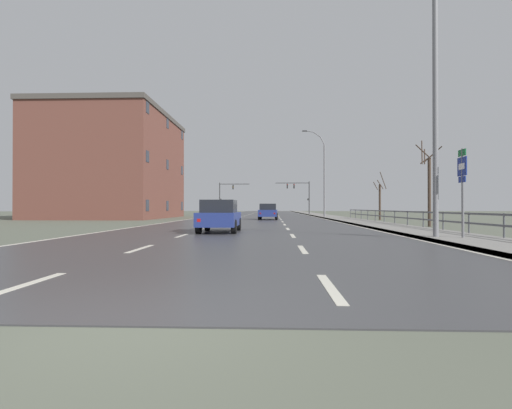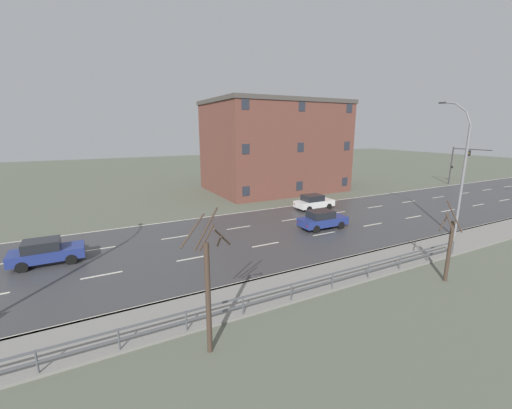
% 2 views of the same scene
% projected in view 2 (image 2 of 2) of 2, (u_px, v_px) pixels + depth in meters
% --- Properties ---
extents(ground_plane, '(160.00, 160.00, 0.12)m').
position_uv_depth(ground_plane, '(411.00, 209.00, 33.98)').
color(ground_plane, '#5B6051').
extents(road_asphalt_strip, '(14.00, 120.00, 0.03)m').
position_uv_depth(road_asphalt_strip, '(477.00, 198.00, 39.38)').
color(road_asphalt_strip, '#3D3D3F').
rests_on(road_asphalt_strip, ground).
extents(guardrail, '(0.07, 36.01, 1.00)m').
position_uv_depth(guardrail, '(186.00, 318.00, 13.14)').
color(guardrail, '#515459').
rests_on(guardrail, ground).
extents(street_lamp_midground, '(2.69, 0.24, 10.29)m').
position_uv_depth(street_lamp_midground, '(461.00, 173.00, 24.15)').
color(street_lamp_midground, slate).
rests_on(street_lamp_midground, ground).
extents(traffic_signal_left, '(5.41, 0.36, 5.63)m').
position_uv_depth(traffic_signal_left, '(459.00, 160.00, 47.59)').
color(traffic_signal_left, '#38383A').
rests_on(traffic_signal_left, ground).
extents(car_mid_centre, '(1.85, 4.11, 1.57)m').
position_uv_depth(car_mid_centre, '(46.00, 252.00, 19.93)').
color(car_mid_centre, navy).
rests_on(car_mid_centre, ground).
extents(car_far_right, '(1.93, 4.15, 1.57)m').
position_uv_depth(car_far_right, '(322.00, 219.00, 27.05)').
color(car_far_right, navy).
rests_on(car_far_right, ground).
extents(car_near_right, '(1.84, 4.10, 1.57)m').
position_uv_depth(car_near_right, '(314.00, 202.00, 33.51)').
color(car_near_right, silver).
rests_on(car_near_right, ground).
extents(brick_building, '(12.67, 17.33, 11.86)m').
position_uv_depth(brick_building, '(274.00, 146.00, 43.77)').
color(brick_building, brown).
rests_on(brick_building, ground).
extents(bare_tree_near, '(1.64, 1.79, 5.52)m').
position_uv_depth(bare_tree_near, '(208.00, 289.00, 11.65)').
color(bare_tree_near, '#423328').
rests_on(bare_tree_near, ground).
extents(bare_tree_mid, '(1.16, 0.97, 4.61)m').
position_uv_depth(bare_tree_mid, '(449.00, 248.00, 17.41)').
color(bare_tree_mid, '#423328').
rests_on(bare_tree_mid, ground).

